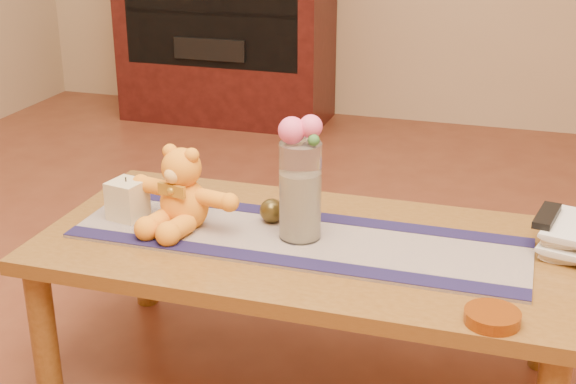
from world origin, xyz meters
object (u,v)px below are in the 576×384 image
(pillar_candle, at_px, (127,200))
(bronze_ball, at_px, (272,211))
(teddy_bear, at_px, (184,188))
(glass_vase, at_px, (300,191))
(tv_remote, at_px, (547,216))
(amber_dish, at_px, (492,317))
(book_bottom, at_px, (544,241))

(pillar_candle, xyz_separation_m, bronze_ball, (0.39, 0.09, -0.02))
(teddy_bear, relative_size, glass_vase, 1.21)
(glass_vase, height_order, tv_remote, glass_vase)
(pillar_candle, distance_m, bronze_ball, 0.40)
(tv_remote, bearing_deg, glass_vase, -155.45)
(pillar_candle, height_order, bronze_ball, pillar_candle)
(bronze_ball, bearing_deg, amber_dish, -29.96)
(tv_remote, height_order, amber_dish, tv_remote)
(teddy_bear, height_order, bronze_ball, teddy_bear)
(glass_vase, xyz_separation_m, amber_dish, (0.51, -0.28, -0.12))
(teddy_bear, height_order, book_bottom, teddy_bear)
(teddy_bear, relative_size, tv_remote, 1.97)
(pillar_candle, distance_m, tv_remote, 1.12)
(teddy_bear, xyz_separation_m, pillar_candle, (-0.17, -0.00, -0.05))
(teddy_bear, distance_m, pillar_candle, 0.18)
(book_bottom, relative_size, tv_remote, 1.39)
(bronze_ball, bearing_deg, pillar_candle, -167.22)
(book_bottom, relative_size, amber_dish, 1.84)
(bronze_ball, relative_size, tv_remote, 0.42)
(bronze_ball, xyz_separation_m, tv_remote, (0.72, 0.08, 0.04))
(pillar_candle, height_order, amber_dish, pillar_candle)
(pillar_candle, xyz_separation_m, tv_remote, (1.11, 0.17, 0.02))
(teddy_bear, xyz_separation_m, bronze_ball, (0.22, 0.09, -0.07))
(bronze_ball, xyz_separation_m, book_bottom, (0.72, 0.09, -0.03))
(teddy_bear, bearing_deg, glass_vase, 14.22)
(glass_vase, relative_size, amber_dish, 2.14)
(teddy_bear, height_order, glass_vase, glass_vase)
(pillar_candle, bearing_deg, tv_remote, 8.67)
(amber_dish, bearing_deg, teddy_bear, 162.22)
(bronze_ball, distance_m, tv_remote, 0.72)
(book_bottom, height_order, tv_remote, tv_remote)
(tv_remote, bearing_deg, teddy_bear, -159.20)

